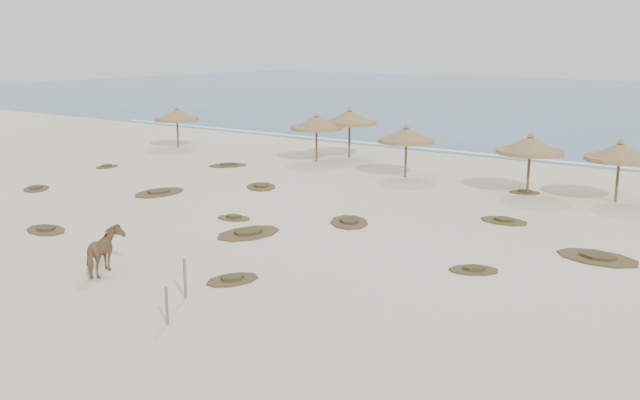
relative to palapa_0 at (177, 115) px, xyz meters
The scene contains 25 objects.
ground 24.76m from the palapa_0, 41.71° to the right, with size 160.00×160.00×0.00m, color beige.
foam_line 20.88m from the palapa_0, 27.53° to the left, with size 70.00×0.60×0.01m, color white.
palapa_0 is the anchor object (origin of this frame).
palapa_1 12.50m from the palapa_0, 15.98° to the left, with size 4.56×4.56×3.22m.
palapa_2 11.33m from the palapa_0, ahead, with size 3.81×3.81×3.03m.
palapa_3 18.24m from the palapa_0, ahead, with size 3.34×3.34×2.90m.
palapa_4 25.22m from the palapa_0, ahead, with size 4.05×4.05×3.02m.
palapa_5 29.13m from the palapa_0, ahead, with size 3.66×3.66×2.95m.
horse 27.85m from the palapa_0, 47.59° to the right, with size 0.79×1.74×1.47m, color olive.
fence_post_near 32.34m from the palapa_0, 43.44° to the right, with size 0.08×0.08×1.02m, color #716554.
fence_post_far 30.48m from the palapa_0, 42.56° to the right, with size 0.09×0.09×1.18m, color #716554.
scrub_0 15.17m from the palapa_0, 70.63° to the right, with size 2.19×2.14×0.16m.
scrub_1 15.61m from the palapa_0, 46.33° to the right, with size 1.87×2.82×0.16m.
scrub_2 21.50m from the palapa_0, 36.85° to the right, with size 1.63×1.23×0.16m.
scrub_3 23.95m from the palapa_0, 26.32° to the right, with size 2.67×2.80×0.16m.
scrub_4 31.18m from the palapa_0, 25.49° to the right, with size 1.92×1.76×0.16m.
scrub_5 32.47m from the palapa_0, 17.35° to the right, with size 2.96×2.09×0.16m.
scrub_6 8.99m from the palapa_0, 23.56° to the right, with size 2.56×2.68×0.16m.
scrub_7 27.31m from the palapa_0, 14.18° to the right, with size 2.04×1.36×0.16m.
scrub_8 8.69m from the palapa_0, 72.27° to the right, with size 1.12×1.60×0.16m.
scrub_9 24.03m from the palapa_0, 36.61° to the right, with size 2.19×2.99×0.16m.
scrub_10 25.14m from the palapa_0, ahead, with size 1.72×1.43×0.16m.
scrub_11 22.48m from the palapa_0, 56.06° to the right, with size 2.19×1.61×0.16m.
scrub_12 29.27m from the palapa_0, 39.73° to the right, with size 1.61×2.00×0.16m.
scrub_13 15.66m from the palapa_0, 27.53° to the right, with size 2.60×2.63×0.16m.
Camera 1 is at (18.53, -17.56, 7.22)m, focal length 40.00 mm.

